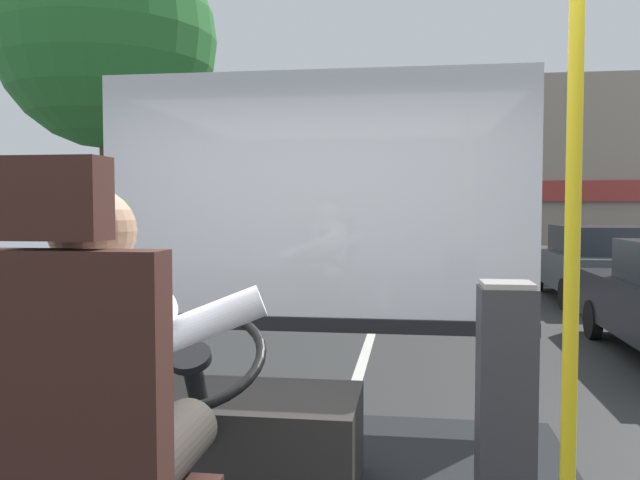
{
  "coord_description": "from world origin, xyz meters",
  "views": [
    {
      "loc": [
        0.55,
        -2.03,
        1.82
      ],
      "look_at": [
        0.12,
        1.08,
        1.66
      ],
      "focal_mm": 36.54,
      "sensor_mm": 36.0,
      "label": 1
    }
  ],
  "objects": [
    {
      "name": "ground",
      "position": [
        0.0,
        8.8,
        -0.02
      ],
      "size": [
        18.0,
        44.0,
        0.06
      ],
      "color": "#2D2D2D"
    },
    {
      "name": "fare_box",
      "position": [
        0.91,
        0.44,
        1.09
      ],
      "size": [
        0.2,
        0.2,
        0.9
      ],
      "color": "#333338",
      "rests_on": "bus_floor"
    },
    {
      "name": "steering_console",
      "position": [
        -0.2,
        0.55,
        0.86
      ],
      "size": [
        1.1,
        0.98,
        0.8
      ],
      "color": "#282623",
      "rests_on": "bus_floor"
    },
    {
      "name": "shop_building",
      "position": [
        6.48,
        19.88,
        2.83
      ],
      "size": [
        12.57,
        4.72,
        5.66
      ],
      "color": "gray",
      "rests_on": "ground"
    },
    {
      "name": "handrail_pole",
      "position": [
        1.01,
        -0.09,
        1.6
      ],
      "size": [
        0.04,
        0.04,
        1.94
      ],
      "color": "yellow",
      "rests_on": "bus_floor"
    },
    {
      "name": "parked_car_charcoal",
      "position": [
        4.09,
        11.08,
        0.74
      ],
      "size": [
        1.81,
        4.03,
        1.45
      ],
      "color": "#474C51",
      "rests_on": "ground"
    },
    {
      "name": "driver_seat",
      "position": [
        -0.2,
        -0.62,
        1.18
      ],
      "size": [
        0.48,
        0.48,
        1.29
      ],
      "color": "black",
      "rests_on": "bus_floor"
    },
    {
      "name": "bus_driver",
      "position": [
        -0.2,
        -0.51,
        1.35
      ],
      "size": [
        0.75,
        0.58,
        0.8
      ],
      "color": "#332D28",
      "rests_on": "driver_seat"
    },
    {
      "name": "windshield_panel",
      "position": [
        0.0,
        1.62,
        1.68
      ],
      "size": [
        2.5,
        0.08,
        1.48
      ],
      "color": "silver"
    },
    {
      "name": "street_tree",
      "position": [
        -4.34,
        8.04,
        4.5
      ],
      "size": [
        3.52,
        3.52,
        6.27
      ],
      "color": "#4C3828",
      "rests_on": "ground"
    }
  ]
}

